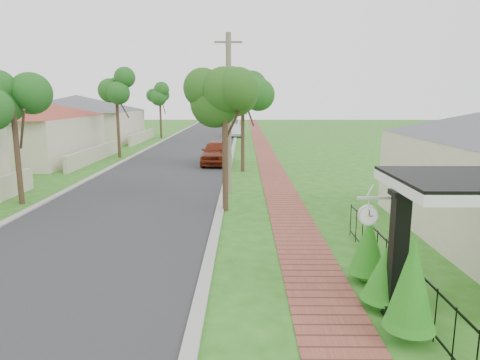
% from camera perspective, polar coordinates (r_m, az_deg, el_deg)
% --- Properties ---
extents(ground, '(160.00, 160.00, 0.00)m').
position_cam_1_polar(ground, '(9.96, -8.82, -14.38)').
color(ground, '#296217').
rests_on(ground, ground).
extents(road, '(7.00, 120.00, 0.02)m').
position_cam_1_polar(road, '(29.55, -8.39, 2.46)').
color(road, '#28282B').
rests_on(road, ground).
extents(kerb_right, '(0.30, 120.00, 0.10)m').
position_cam_1_polar(kerb_right, '(29.21, -1.29, 2.48)').
color(kerb_right, '#9E9E99').
rests_on(kerb_right, ground).
extents(kerb_left, '(0.30, 120.00, 0.10)m').
position_cam_1_polar(kerb_left, '(30.32, -15.23, 2.41)').
color(kerb_left, '#9E9E99').
rests_on(kerb_left, ground).
extents(sidewalk, '(1.50, 120.00, 0.03)m').
position_cam_1_polar(sidewalk, '(29.24, 3.81, 2.46)').
color(sidewalk, brown).
rests_on(sidewalk, ground).
extents(porch_post, '(0.48, 0.48, 2.52)m').
position_cam_1_polar(porch_post, '(8.99, 20.25, -10.04)').
color(porch_post, black).
rests_on(porch_post, ground).
extents(picket_fence, '(0.03, 8.02, 1.00)m').
position_cam_1_polar(picket_fence, '(10.18, 20.02, -11.08)').
color(picket_fence, black).
rests_on(picket_fence, ground).
extents(street_trees, '(10.70, 37.65, 5.89)m').
position_cam_1_polar(street_trees, '(36.01, -6.71, 11.21)').
color(street_trees, '#382619').
rests_on(street_trees, ground).
extents(hedge_row, '(0.87, 3.35, 2.05)m').
position_cam_1_polar(hedge_row, '(9.27, 19.06, -11.50)').
color(hedge_row, '#1D6C15').
rests_on(hedge_row, ground).
extents(far_house_grey, '(15.56, 15.56, 4.60)m').
position_cam_1_polar(far_house_grey, '(46.00, -20.77, 7.75)').
color(far_house_grey, beige).
rests_on(far_house_grey, ground).
extents(parked_car_red, '(1.93, 4.62, 1.56)m').
position_cam_1_polar(parked_car_red, '(27.92, -3.13, 3.69)').
color(parked_car_red, maroon).
rests_on(parked_car_red, ground).
extents(parked_car_white, '(2.22, 4.36, 1.37)m').
position_cam_1_polar(parked_car_white, '(48.52, -0.88, 6.60)').
color(parked_car_white, silver).
rests_on(parked_car_white, ground).
extents(near_tree, '(2.09, 2.09, 5.37)m').
position_cam_1_polar(near_tree, '(15.90, -2.05, 11.00)').
color(near_tree, '#382619').
rests_on(near_tree, ground).
extents(utility_pole, '(1.20, 0.24, 6.98)m').
position_cam_1_polar(utility_pole, '(18.91, -1.51, 8.75)').
color(utility_pole, '#756D5B').
rests_on(utility_pole, ground).
extents(station_clock, '(0.69, 0.13, 0.59)m').
position_cam_1_polar(station_clock, '(8.95, 16.77, -4.33)').
color(station_clock, silver).
rests_on(station_clock, ground).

